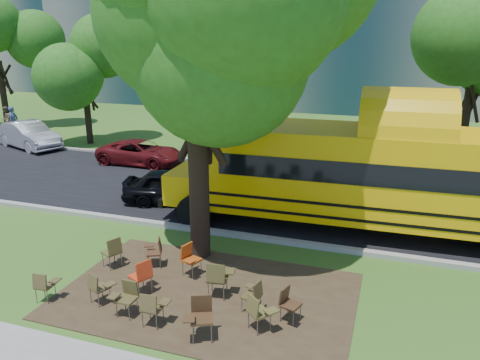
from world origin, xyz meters
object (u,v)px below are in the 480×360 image
(chair_2, at_px, (142,273))
(black_car, at_px, (175,187))
(chair_8, at_px, (113,249))
(chair_9, at_px, (156,249))
(chair_7, at_px, (258,310))
(chair_6, at_px, (254,293))
(chair_11, at_px, (218,276))
(chair_5, at_px, (200,313))
(bg_car_silver, at_px, (29,135))
(pedestrian_b, at_px, (6,119))
(chair_10, at_px, (190,257))
(chair_1, at_px, (98,286))
(pedestrian_a, at_px, (14,122))
(bg_car_red, at_px, (141,153))
(chair_0, at_px, (44,284))
(main_tree, at_px, (195,32))
(chair_4, at_px, (152,306))
(school_bus, at_px, (396,176))
(chair_3, at_px, (127,295))

(chair_2, height_order, black_car, black_car)
(chair_8, xyz_separation_m, chair_9, (1.04, 0.44, -0.04))
(chair_7, height_order, chair_8, chair_8)
(chair_6, height_order, chair_11, chair_11)
(chair_5, bearing_deg, bg_car_silver, -62.64)
(chair_2, distance_m, chair_6, 2.77)
(chair_6, bearing_deg, pedestrian_b, 68.34)
(chair_10, bearing_deg, chair_1, -17.86)
(pedestrian_a, bearing_deg, bg_car_red, -114.76)
(chair_0, xyz_separation_m, chair_6, (4.78, 1.14, 0.01))
(chair_7, distance_m, chair_8, 4.76)
(pedestrian_a, height_order, pedestrian_b, pedestrian_a)
(chair_9, bearing_deg, chair_11, -139.97)
(pedestrian_b, bearing_deg, pedestrian_a, 23.39)
(chair_9, relative_size, bg_car_silver, 0.18)
(chair_0, distance_m, bg_car_silver, 17.46)
(chair_6, distance_m, chair_7, 0.74)
(main_tree, xyz_separation_m, bg_car_silver, (-14.38, 9.32, -5.36))
(pedestrian_a, bearing_deg, chair_9, -135.49)
(pedestrian_a, bearing_deg, chair_5, -136.87)
(chair_8, bearing_deg, black_car, 32.40)
(pedestrian_b, bearing_deg, chair_1, 16.51)
(chair_5, height_order, chair_8, chair_5)
(chair_1, relative_size, chair_11, 0.84)
(chair_4, xyz_separation_m, pedestrian_b, (-19.57, 16.16, 0.32))
(chair_11, height_order, bg_car_silver, bg_car_silver)
(chair_4, height_order, chair_10, chair_10)
(chair_7, bearing_deg, chair_10, -178.44)
(school_bus, height_order, black_car, school_bus)
(chair_10, bearing_deg, chair_4, 23.01)
(chair_8, xyz_separation_m, pedestrian_b, (-17.25, 14.09, 0.29))
(school_bus, distance_m, chair_4, 8.47)
(chair_11, bearing_deg, pedestrian_b, 135.84)
(pedestrian_b, bearing_deg, chair_8, 18.58)
(chair_4, bearing_deg, black_car, 111.26)
(bg_car_red, bearing_deg, chair_0, -159.66)
(chair_2, relative_size, bg_car_red, 0.22)
(chair_3, xyz_separation_m, black_car, (-2.25, 7.04, 0.14))
(chair_6, distance_m, pedestrian_b, 26.15)
(chair_4, bearing_deg, pedestrian_a, 138.64)
(chair_0, bearing_deg, chair_6, 8.46)
(school_bus, height_order, chair_9, school_bus)
(main_tree, relative_size, bg_car_red, 2.28)
(main_tree, height_order, chair_7, main_tree)
(chair_5, distance_m, chair_8, 4.03)
(chair_8, bearing_deg, chair_7, -83.93)
(chair_2, relative_size, chair_9, 1.11)
(chair_6, height_order, chair_8, chair_8)
(chair_2, bearing_deg, chair_5, -93.74)
(pedestrian_a, bearing_deg, chair_8, -138.28)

